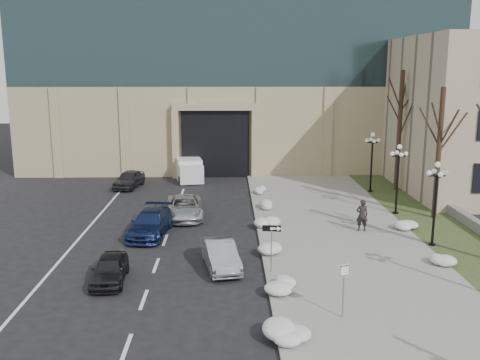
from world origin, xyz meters
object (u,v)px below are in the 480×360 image
object	(u,v)px
car_b	(220,255)
keep_sign	(344,279)
car_d	(185,207)
lamppost_b	(436,192)
car_a	(110,269)
one_way_sign	(275,234)
pedestrian	(362,215)
lamppost_c	(398,170)
box_truck	(189,168)
car_c	(150,223)
lamppost_d	(372,154)
car_e	(129,179)

from	to	relation	value
car_b	keep_sign	distance (m)	7.51
car_b	car_d	bearing A→B (deg)	93.96
keep_sign	lamppost_b	size ratio (longest dim) A/B	0.48
lamppost_b	car_d	bearing A→B (deg)	156.24
car_a	one_way_sign	size ratio (longest dim) A/B	1.49
car_d	lamppost_b	distance (m)	15.53
car_d	one_way_sign	distance (m)	11.32
one_way_sign	lamppost_b	xyz separation A→B (m)	(9.02, 3.87, 1.05)
car_a	pedestrian	bearing A→B (deg)	24.76
car_a	lamppost_c	distance (m)	20.10
pedestrian	box_truck	bearing A→B (deg)	-53.47
car_c	box_truck	bearing A→B (deg)	92.21
car_b	keep_sign	size ratio (longest dim) A/B	1.79
lamppost_d	car_e	bearing A→B (deg)	173.35
car_e	lamppost_d	distance (m)	19.57
pedestrian	lamppost_d	bearing A→B (deg)	-106.18
car_b	car_d	xyz separation A→B (m)	(-2.46, 9.07, 0.02)
car_a	lamppost_c	bearing A→B (deg)	30.19
car_a	lamppost_d	xyz separation A→B (m)	(16.65, 17.49, 2.45)
car_e	lamppost_b	distance (m)	24.71
car_b	lamppost_c	bearing A→B (deg)	27.80
pedestrian	one_way_sign	distance (m)	8.73
keep_sign	lamppost_c	size ratio (longest dim) A/B	0.48
lamppost_d	pedestrian	bearing A→B (deg)	-107.43
box_truck	lamppost_d	distance (m)	15.93
car_c	box_truck	world-z (taller)	box_truck
box_truck	lamppost_c	distance (m)	19.27
car_b	lamppost_b	size ratio (longest dim) A/B	0.86
car_e	keep_sign	world-z (taller)	keep_sign
car_c	pedestrian	distance (m)	12.51
keep_sign	lamppost_d	size ratio (longest dim) A/B	0.48
car_a	car_c	distance (m)	7.02
car_d	keep_sign	distance (m)	16.46
car_d	lamppost_d	xyz separation A→B (m)	(14.05, 6.82, 2.38)
car_a	box_truck	xyz separation A→B (m)	(1.96, 23.28, 0.29)
box_truck	one_way_sign	distance (m)	23.37
car_c	car_b	bearing A→B (deg)	-46.17
car_e	lamppost_d	xyz separation A→B (m)	(19.30, -2.25, 2.37)
car_c	keep_sign	world-z (taller)	keep_sign
car_e	keep_sign	size ratio (longest dim) A/B	1.80
lamppost_d	car_b	bearing A→B (deg)	-126.09
keep_sign	lamppost_d	bearing A→B (deg)	53.75
car_e	one_way_sign	bearing A→B (deg)	-51.53
one_way_sign	keep_sign	world-z (taller)	one_way_sign
keep_sign	lamppost_b	bearing A→B (deg)	32.83
car_c	lamppost_c	xyz separation A→B (m)	(15.76, 4.03, 2.35)
car_d	car_c	bearing A→B (deg)	-120.02
car_a	car_c	world-z (taller)	car_c
pedestrian	keep_sign	xyz separation A→B (m)	(-3.50, -11.17, 0.60)
keep_sign	pedestrian	bearing A→B (deg)	53.77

